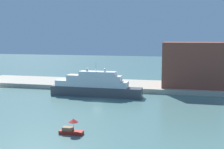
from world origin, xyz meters
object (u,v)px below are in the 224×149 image
at_px(mooring_bollard, 112,86).
at_px(large_yacht, 95,86).
at_px(small_motorboat, 71,128).
at_px(work_barge, 61,91).
at_px(person_figure, 78,80).
at_px(parked_car, 70,80).
at_px(harbor_building, 192,64).

bearing_deg(mooring_bollard, large_yacht, -112.49).
relative_size(small_motorboat, work_barge, 0.76).
bearing_deg(work_barge, person_figure, 83.21).
bearing_deg(person_figure, large_yacht, -53.86).
bearing_deg(parked_car, person_figure, -0.08).
height_order(large_yacht, parked_car, large_yacht).
distance_m(large_yacht, parked_car, 21.48).
relative_size(small_motorboat, person_figure, 2.94).
height_order(parked_car, mooring_bollard, parked_car).
bearing_deg(large_yacht, mooring_bollard, 67.51).
bearing_deg(work_barge, mooring_bollard, 18.64).
xyz_separation_m(work_barge, harbor_building, (43.13, 14.36, 8.76)).
height_order(harbor_building, parked_car, harbor_building).
xyz_separation_m(parked_car, mooring_bollard, (18.18, -7.08, -0.22)).
bearing_deg(large_yacht, person_figure, 126.14).
xyz_separation_m(work_barge, person_figure, (1.51, 12.67, 1.86)).
xyz_separation_m(large_yacht, mooring_bollard, (3.58, 8.65, -1.20)).
height_order(large_yacht, work_barge, large_yacht).
bearing_deg(small_motorboat, mooring_bollard, 93.33).
bearing_deg(parked_car, work_barge, -82.79).
bearing_deg(harbor_building, person_figure, -177.67).
xyz_separation_m(parked_car, person_figure, (3.11, -0.00, 0.07)).
bearing_deg(person_figure, harbor_building, 2.33).
height_order(small_motorboat, person_figure, person_figure).
bearing_deg(mooring_bollard, small_motorboat, -86.67).
bearing_deg(work_barge, harbor_building, 18.42).
xyz_separation_m(work_barge, parked_car, (-1.60, 12.67, 1.79)).
distance_m(harbor_building, person_figure, 42.22).
xyz_separation_m(large_yacht, parked_car, (-14.60, 15.73, -0.98)).
bearing_deg(harbor_building, large_yacht, -149.97).
relative_size(harbor_building, parked_car, 5.04).
xyz_separation_m(small_motorboat, parked_car, (-20.77, 51.75, 1.06)).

